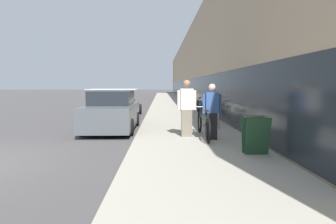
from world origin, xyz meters
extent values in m
cube|color=#A39E8E|center=(5.54, 21.00, 0.06)|extent=(3.57, 70.00, 0.13)
cube|color=tan|center=(12.37, 29.00, 3.66)|extent=(10.00, 70.00, 7.31)
cube|color=#1E2328|center=(7.41, 29.00, 1.25)|extent=(0.10, 63.00, 2.20)
torus|color=black|center=(5.90, 3.67, 0.49)|extent=(0.06, 0.72, 0.72)
torus|color=black|center=(5.90, 1.81, 0.49)|extent=(0.06, 0.72, 0.72)
cylinder|color=black|center=(5.90, 2.74, 0.71)|extent=(0.04, 1.58, 0.04)
cylinder|color=black|center=(5.90, 2.37, 0.61)|extent=(0.04, 0.94, 0.33)
cylinder|color=black|center=(5.90, 2.15, 0.86)|extent=(0.03, 0.03, 0.30)
cube|color=black|center=(5.90, 2.15, 1.01)|extent=(0.11, 0.22, 0.05)
cylinder|color=black|center=(5.90, 3.52, 0.87)|extent=(0.03, 0.03, 0.32)
cylinder|color=silver|center=(5.90, 3.52, 1.03)|extent=(0.52, 0.03, 0.03)
cube|color=black|center=(6.10, 2.41, 0.53)|extent=(0.31, 0.22, 0.80)
cube|color=#33518E|center=(6.10, 2.41, 1.23)|extent=(0.37, 0.22, 0.61)
cylinder|color=#33518E|center=(5.86, 2.41, 1.20)|extent=(0.10, 0.10, 0.58)
cylinder|color=#33518E|center=(6.33, 2.41, 1.20)|extent=(0.10, 0.10, 0.58)
sphere|color=beige|center=(6.10, 2.41, 1.68)|extent=(0.22, 0.22, 0.22)
cube|color=#756B5B|center=(5.39, 2.93, 0.56)|extent=(0.33, 0.24, 0.86)
cube|color=beige|center=(5.39, 2.93, 1.31)|extent=(0.40, 0.24, 0.66)
cylinder|color=beige|center=(5.14, 2.93, 1.28)|extent=(0.10, 0.10, 0.62)
cylinder|color=beige|center=(5.64, 2.93, 1.28)|extent=(0.10, 0.10, 0.62)
sphere|color=#936B51|center=(5.39, 2.93, 1.79)|extent=(0.23, 0.23, 0.23)
cylinder|color=gray|center=(6.69, 4.47, 0.54)|extent=(0.05, 0.05, 0.82)
cylinder|color=gray|center=(6.69, 5.02, 0.54)|extent=(0.05, 0.05, 0.82)
cylinder|color=gray|center=(6.69, 4.74, 0.95)|extent=(0.05, 0.55, 0.05)
torus|color=black|center=(6.82, 6.55, 0.47)|extent=(0.06, 0.68, 0.68)
torus|color=black|center=(6.82, 5.45, 0.47)|extent=(0.06, 0.68, 0.68)
cylinder|color=#B7BCC1|center=(6.82, 6.00, 0.67)|extent=(0.04, 0.94, 0.04)
cylinder|color=#B7BCC1|center=(6.82, 5.78, 0.57)|extent=(0.04, 0.57, 0.31)
cylinder|color=#B7BCC1|center=(6.82, 5.65, 0.81)|extent=(0.03, 0.03, 0.28)
cube|color=black|center=(6.82, 5.65, 0.95)|extent=(0.11, 0.22, 0.05)
cylinder|color=#B7BCC1|center=(6.82, 6.47, 0.82)|extent=(0.03, 0.03, 0.29)
cylinder|color=silver|center=(6.82, 6.47, 0.96)|extent=(0.52, 0.03, 0.03)
torus|color=black|center=(6.90, 8.74, 0.47)|extent=(0.06, 0.69, 0.69)
torus|color=black|center=(6.90, 7.67, 0.47)|extent=(0.06, 0.69, 0.69)
cylinder|color=black|center=(6.90, 8.21, 0.68)|extent=(0.04, 0.90, 0.04)
cylinder|color=black|center=(6.90, 7.99, 0.58)|extent=(0.04, 0.55, 0.32)
cylinder|color=black|center=(6.90, 7.87, 0.82)|extent=(0.03, 0.03, 0.28)
cube|color=black|center=(6.90, 7.87, 0.97)|extent=(0.11, 0.22, 0.05)
cylinder|color=black|center=(6.90, 8.65, 0.83)|extent=(0.03, 0.03, 0.30)
cylinder|color=silver|center=(6.90, 8.65, 0.98)|extent=(0.52, 0.03, 0.03)
torus|color=black|center=(6.72, 10.70, 0.51)|extent=(0.06, 0.77, 0.77)
torus|color=black|center=(6.72, 9.74, 0.51)|extent=(0.06, 0.77, 0.77)
cylinder|color=#B7BCC1|center=(6.72, 10.22, 0.75)|extent=(0.04, 0.82, 0.04)
cylinder|color=#B7BCC1|center=(6.72, 10.02, 0.64)|extent=(0.04, 0.50, 0.35)
cylinder|color=#B7BCC1|center=(6.72, 9.91, 0.90)|extent=(0.03, 0.03, 0.32)
cube|color=black|center=(6.72, 9.91, 1.06)|extent=(0.11, 0.22, 0.05)
cylinder|color=#B7BCC1|center=(6.72, 10.62, 0.91)|extent=(0.03, 0.03, 0.34)
cylinder|color=silver|center=(6.72, 10.62, 1.08)|extent=(0.52, 0.03, 0.03)
cube|color=#23472D|center=(6.81, 0.32, 0.57)|extent=(0.56, 0.20, 0.89)
cube|color=#23472D|center=(6.81, 0.68, 0.57)|extent=(0.56, 0.20, 0.89)
cylinder|color=#93704C|center=(6.81, 0.50, 1.01)|extent=(0.56, 0.03, 0.03)
cube|color=#4C5156|center=(2.70, 5.11, 0.58)|extent=(1.75, 4.23, 0.86)
cube|color=#1E2328|center=(2.70, 5.11, 1.27)|extent=(1.51, 2.12, 0.52)
cylinder|color=silver|center=(2.70, 5.58, 1.58)|extent=(1.87, 0.04, 0.04)
cylinder|color=silver|center=(2.70, 4.65, 1.58)|extent=(1.87, 0.04, 0.04)
cylinder|color=black|center=(1.89, 6.38, 0.30)|extent=(0.22, 0.60, 0.60)
cylinder|color=black|center=(3.51, 6.38, 0.30)|extent=(0.22, 0.60, 0.60)
cylinder|color=black|center=(1.89, 3.84, 0.30)|extent=(0.22, 0.60, 0.60)
cylinder|color=black|center=(3.51, 3.84, 0.30)|extent=(0.22, 0.60, 0.60)
ellipsoid|color=silver|center=(2.53, 10.36, 0.40)|extent=(1.62, 4.30, 0.53)
cube|color=#1E2328|center=(2.53, 10.89, 0.79)|extent=(1.13, 0.04, 0.26)
cylinder|color=black|center=(1.78, 11.60, 0.30)|extent=(0.22, 0.60, 0.60)
cylinder|color=black|center=(3.28, 11.60, 0.30)|extent=(0.22, 0.60, 0.60)
cylinder|color=black|center=(1.78, 9.11, 0.30)|extent=(0.22, 0.60, 0.60)
cylinder|color=black|center=(3.28, 9.11, 0.30)|extent=(0.22, 0.60, 0.60)
camera|label=1|loc=(4.58, -6.44, 1.75)|focal=32.00mm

